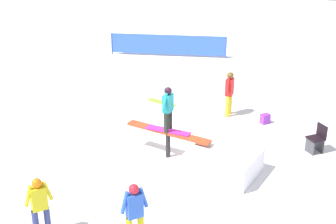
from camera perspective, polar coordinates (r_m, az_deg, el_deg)
The scene contains 11 objects.
ground_plane at distance 14.01m, azimuth 0.00°, elevation -5.46°, with size 60.00×60.00×0.00m, color white.
rail_feature at distance 13.68m, azimuth 0.00°, elevation -2.79°, with size 2.73×0.62×0.85m.
snow_kicker_ramp at distance 13.12m, azimuth 6.84°, elevation -6.07°, with size 1.80×1.50×0.68m, color white.
main_rider_on_rail at distance 13.35m, azimuth 0.00°, elevation 0.29°, with size 1.37×0.72×1.36m.
bystander_red at distance 16.62m, azimuth 7.49°, elevation 2.51°, with size 0.24×0.69×1.62m.
bystander_blue at distance 10.20m, azimuth -4.11°, elevation -11.98°, with size 0.48×0.56×1.51m.
bystander_yellow at distance 10.82m, azimuth -15.41°, elevation -10.75°, with size 0.45×0.57×1.46m.
loose_snowboard_lime at distance 17.90m, azimuth -0.78°, elevation 1.17°, with size 1.27×0.28×0.02m, color #93DB30.
folding_chair at distance 14.80m, azimuth 17.68°, elevation -3.20°, with size 0.62×0.62×0.88m.
backpack_on_snow at distance 16.43m, azimuth 11.76°, elevation -0.81°, with size 0.30×0.22×0.34m, color purple.
safety_fence at distance 23.71m, azimuth 0.01°, elevation 8.21°, with size 5.61×1.71×1.10m.
Camera 1 is at (-4.99, 11.25, 6.70)m, focal length 50.00 mm.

